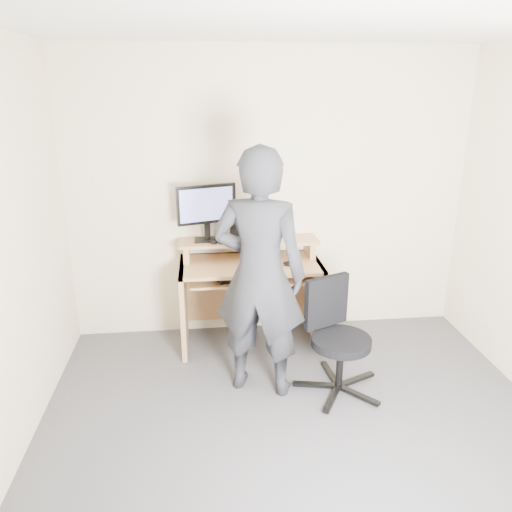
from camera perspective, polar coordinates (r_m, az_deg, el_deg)
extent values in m
plane|color=#504F54|center=(3.38, 5.66, -21.40)|extent=(3.50, 3.50, 0.00)
cube|color=beige|center=(4.40, 1.59, 6.79)|extent=(3.50, 0.02, 2.50)
cube|color=white|center=(2.59, 7.65, 25.80)|extent=(3.50, 3.50, 0.02)
cube|color=tan|center=(4.36, -8.25, -5.70)|extent=(0.04, 0.60, 0.75)
cube|color=tan|center=(4.46, 6.87, -5.03)|extent=(0.04, 0.60, 0.75)
cube|color=tan|center=(4.23, -0.62, -0.98)|extent=(1.20, 0.60, 0.03)
cube|color=tan|center=(4.19, -0.50, -2.57)|extent=(1.02, 0.38, 0.02)
cube|color=tan|center=(4.33, -7.95, 0.57)|extent=(0.05, 0.28, 0.15)
cube|color=tan|center=(4.42, 6.16, 1.05)|extent=(0.05, 0.28, 0.15)
cube|color=tan|center=(4.32, -0.82, 1.73)|extent=(1.20, 0.30, 0.02)
cube|color=tan|center=(4.61, -0.95, -3.38)|extent=(1.20, 0.03, 0.65)
cube|color=black|center=(4.30, -5.54, 1.85)|extent=(0.23, 0.14, 0.02)
cube|color=black|center=(4.30, -5.58, 2.94)|extent=(0.05, 0.04, 0.14)
cube|color=black|center=(4.22, -5.68, 5.91)|extent=(0.50, 0.19, 0.33)
cube|color=#8184DF|center=(4.20, -5.67, 5.85)|extent=(0.44, 0.14, 0.28)
cube|color=black|center=(4.29, -2.26, 3.15)|extent=(0.11, 0.15, 0.20)
cylinder|color=silver|center=(4.30, 0.96, 3.06)|extent=(0.09, 0.09, 0.18)
cube|color=black|center=(4.32, 3.94, 1.92)|extent=(0.08, 0.14, 0.01)
cube|color=black|center=(4.21, -4.81, 1.63)|extent=(0.05, 0.05, 0.03)
torus|color=silver|center=(4.36, -2.35, 2.14)|extent=(0.19, 0.19, 0.06)
cube|color=black|center=(4.17, -1.39, -2.32)|extent=(0.49, 0.26, 0.03)
ellipsoid|color=black|center=(4.17, 3.78, -0.85)|extent=(0.11, 0.09, 0.04)
cube|color=black|center=(4.03, 11.39, -13.66)|extent=(0.32, 0.18, 0.03)
cube|color=black|center=(4.06, 8.49, -13.14)|extent=(0.08, 0.34, 0.03)
cube|color=black|center=(3.92, 6.76, -14.40)|extent=(0.33, 0.11, 0.03)
cube|color=black|center=(3.79, 8.69, -15.83)|extent=(0.20, 0.31, 0.03)
cube|color=black|center=(3.86, 11.66, -15.32)|extent=(0.26, 0.28, 0.03)
cylinder|color=black|center=(3.83, 9.55, -12.16)|extent=(0.05, 0.05, 0.35)
cylinder|color=black|center=(3.73, 9.72, -9.63)|extent=(0.44, 0.44, 0.06)
cube|color=black|center=(3.76, 8.05, -5.17)|extent=(0.36, 0.20, 0.39)
imported|color=black|center=(3.52, 0.39, -2.17)|extent=(0.77, 0.63, 1.83)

